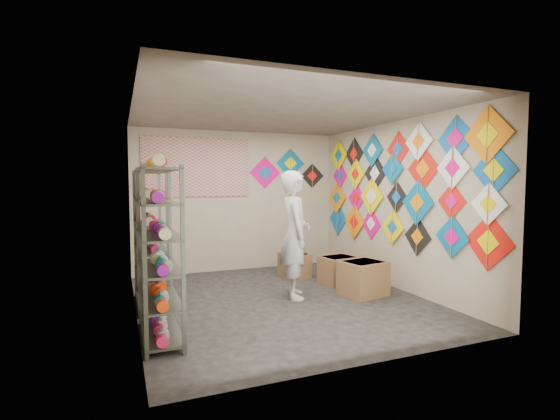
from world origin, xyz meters
name	(u,v)px	position (x,y,z in m)	size (l,w,h in m)	color
ground	(281,300)	(0.00, 0.00, 0.00)	(4.50, 4.50, 0.00)	black
room_walls	(281,188)	(0.00, 0.00, 1.64)	(4.50, 4.50, 4.50)	#B8A88D
shelf_rack_front	(159,253)	(-1.78, -0.85, 0.95)	(0.40, 1.10, 1.90)	#4C5147
shelf_rack_back	(150,238)	(-1.78, 0.45, 0.95)	(0.40, 1.10, 1.90)	#4C5147
string_spools	(154,237)	(-1.78, -0.20, 1.05)	(0.12, 2.36, 0.12)	#F3235A
kite_wall_display	(395,187)	(1.98, -0.01, 1.64)	(0.06, 4.36, 2.04)	red
back_wall_kites	(286,170)	(1.01, 2.24, 1.96)	(1.63, 0.02, 0.82)	#FF0289
poster	(197,167)	(-0.80, 2.23, 2.00)	(2.00, 0.01, 1.10)	purple
shopkeeper	(295,235)	(0.25, 0.07, 0.94)	(0.62, 0.78, 1.89)	beige
carton_a	(363,278)	(1.25, -0.23, 0.26)	(0.63, 0.52, 0.52)	#966B41
carton_b	(338,270)	(1.26, 0.53, 0.23)	(0.57, 0.46, 0.46)	#966B41
carton_c	(295,265)	(0.76, 1.24, 0.22)	(0.45, 0.50, 0.44)	#966B41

